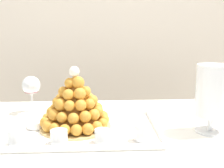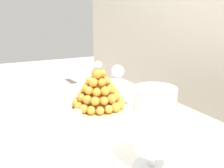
% 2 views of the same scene
% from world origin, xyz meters
% --- Properties ---
extents(buffet_table, '(1.34, 0.99, 0.74)m').
position_xyz_m(buffet_table, '(0.00, 0.00, 0.63)').
color(buffet_table, brown).
rests_on(buffet_table, ground_plane).
extents(serving_tray, '(0.56, 0.36, 0.02)m').
position_xyz_m(serving_tray, '(-0.13, 0.05, 0.74)').
color(serving_tray, white).
rests_on(serving_tray, buffet_table).
extents(croquembouche, '(0.27, 0.27, 0.24)m').
position_xyz_m(croquembouche, '(-0.16, 0.08, 0.83)').
color(croquembouche, tan).
rests_on(croquembouche, serving_tray).
extents(dessert_cup_left, '(0.06, 0.06, 0.05)m').
position_xyz_m(dessert_cup_left, '(-0.34, -0.07, 0.77)').
color(dessert_cup_left, silver).
rests_on(dessert_cup_left, serving_tray).
extents(dessert_cup_mid_left, '(0.06, 0.06, 0.05)m').
position_xyz_m(dessert_cup_mid_left, '(-0.20, -0.08, 0.77)').
color(dessert_cup_mid_left, silver).
rests_on(dessert_cup_mid_left, serving_tray).
extents(dessert_cup_centre, '(0.05, 0.05, 0.05)m').
position_xyz_m(dessert_cup_centre, '(-0.06, -0.08, 0.77)').
color(dessert_cup_centre, silver).
rests_on(dessert_cup_centre, serving_tray).
extents(dessert_cup_mid_right, '(0.05, 0.05, 0.05)m').
position_xyz_m(dessert_cup_mid_right, '(0.08, -0.06, 0.77)').
color(dessert_cup_mid_right, silver).
rests_on(dessert_cup_mid_right, serving_tray).
extents(creme_brulee_ramekin, '(0.08, 0.08, 0.03)m').
position_xyz_m(creme_brulee_ramekin, '(-0.31, 0.09, 0.76)').
color(creme_brulee_ramekin, white).
rests_on(creme_brulee_ramekin, serving_tray).
extents(macaron_goblet, '(0.12, 0.12, 0.26)m').
position_xyz_m(macaron_goblet, '(0.35, 0.02, 0.89)').
color(macaron_goblet, white).
rests_on(macaron_goblet, buffet_table).
extents(wine_glass, '(0.08, 0.08, 0.17)m').
position_xyz_m(wine_glass, '(-0.37, 0.30, 0.86)').
color(wine_glass, silver).
rests_on(wine_glass, buffet_table).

